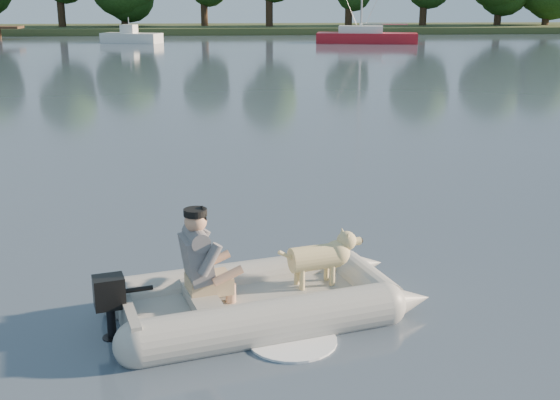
{
  "coord_description": "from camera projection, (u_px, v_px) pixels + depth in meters",
  "views": [
    {
      "loc": [
        -0.71,
        -7.86,
        3.55
      ],
      "look_at": [
        0.05,
        1.63,
        0.75
      ],
      "focal_mm": 45.0,
      "sensor_mm": 36.0,
      "label": 1
    }
  ],
  "objects": [
    {
      "name": "shore_bank",
      "position": [
        230.0,
        29.0,
        67.78
      ],
      "size": [
        160.0,
        12.0,
        0.7
      ],
      "primitive_type": "cube",
      "color": "#47512D",
      "rests_on": "water"
    },
    {
      "name": "dog",
      "position": [
        315.0,
        262.0,
        8.22
      ],
      "size": [
        1.01,
        0.58,
        0.64
      ],
      "primitive_type": null,
      "rotation": [
        0.0,
        0.0,
        0.27
      ],
      "color": "tan",
      "rests_on": "dinghy"
    },
    {
      "name": "motorboat",
      "position": [
        131.0,
        31.0,
        52.7
      ],
      "size": [
        4.96,
        3.29,
        1.96
      ],
      "primitive_type": null,
      "rotation": [
        0.0,
        0.0,
        -0.36
      ],
      "color": "white",
      "rests_on": "water"
    },
    {
      "name": "dinghy",
      "position": [
        262.0,
        264.0,
        7.93
      ],
      "size": [
        5.71,
        4.84,
        1.42
      ],
      "primitive_type": null,
      "rotation": [
        0.0,
        0.0,
        0.27
      ],
      "color": "#A1A19C",
      "rests_on": "water"
    },
    {
      "name": "water",
      "position": [
        287.0,
        296.0,
        8.57
      ],
      "size": [
        160.0,
        160.0,
        0.0
      ],
      "primitive_type": "plane",
      "color": "slate",
      "rests_on": "ground"
    },
    {
      "name": "outboard_motor",
      "position": [
        110.0,
        310.0,
        7.45
      ],
      "size": [
        0.49,
        0.4,
        0.81
      ],
      "primitive_type": null,
      "rotation": [
        0.0,
        0.0,
        0.27
      ],
      "color": "black",
      "rests_on": "dinghy"
    },
    {
      "name": "man",
      "position": [
        199.0,
        255.0,
        7.69
      ],
      "size": [
        0.89,
        0.81,
        1.11
      ],
      "primitive_type": null,
      "rotation": [
        0.0,
        0.0,
        0.27
      ],
      "color": "slate",
      "rests_on": "dinghy"
    },
    {
      "name": "sailboat",
      "position": [
        366.0,
        37.0,
        52.53
      ],
      "size": [
        7.75,
        3.77,
        10.23
      ],
      "rotation": [
        0.0,
        0.0,
        -0.22
      ],
      "color": "#B0141E",
      "rests_on": "water"
    }
  ]
}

